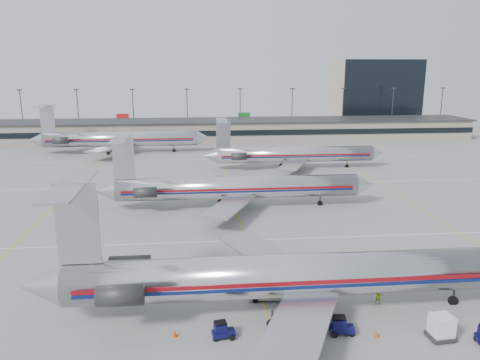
{
  "coord_description": "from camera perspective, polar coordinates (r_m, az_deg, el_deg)",
  "views": [
    {
      "loc": [
        -6.21,
        -48.24,
        22.56
      ],
      "look_at": [
        0.77,
        25.5,
        4.5
      ],
      "focal_mm": 35.0,
      "sensor_mm": 36.0,
      "label": 1
    }
  ],
  "objects": [
    {
      "name": "tug_center",
      "position": [
        43.07,
        12.16,
        -17.02
      ],
      "size": [
        2.2,
        1.29,
        1.7
      ],
      "rotation": [
        0.0,
        0.0,
        -0.12
      ],
      "color": "#0A0B37",
      "rests_on": "ground"
    },
    {
      "name": "tug_left",
      "position": [
        41.73,
        -2.18,
        -17.88
      ],
      "size": [
        2.06,
        1.3,
        1.56
      ],
      "rotation": [
        0.0,
        0.0,
        0.19
      ],
      "color": "#0A0B37",
      "rests_on": "ground"
    },
    {
      "name": "apron_markings",
      "position": [
        62.76,
        0.64,
        -7.36
      ],
      "size": [
        160.0,
        0.15,
        0.02
      ],
      "primitive_type": "cube",
      "color": "silver",
      "rests_on": "ground"
    },
    {
      "name": "belt_loader",
      "position": [
        47.78,
        3.62,
        -13.62
      ],
      "size": [
        4.65,
        1.75,
        2.42
      ],
      "rotation": [
        0.0,
        0.0,
        -0.09
      ],
      "color": "#969696",
      "rests_on": "ground"
    },
    {
      "name": "cone_right",
      "position": [
        43.67,
        16.34,
        -17.6
      ],
      "size": [
        0.47,
        0.47,
        0.54
      ],
      "primitive_type": "cone",
      "rotation": [
        0.0,
        0.0,
        -0.21
      ],
      "color": "#CF4206",
      "rests_on": "ground"
    },
    {
      "name": "cart_outer",
      "position": [
        39.2,
        6.46,
        -20.57
      ],
      "size": [
        2.11,
        1.78,
        1.02
      ],
      "rotation": [
        0.0,
        0.0,
        -0.36
      ],
      "color": "#0A0B37",
      "rests_on": "ground"
    },
    {
      "name": "ground",
      "position": [
        53.62,
        1.78,
        -11.19
      ],
      "size": [
        260.0,
        260.0,
        0.0
      ],
      "primitive_type": "plane",
      "color": "gray",
      "rests_on": "ground"
    },
    {
      "name": "jet_foreground",
      "position": [
        44.29,
        6.27,
        -11.43
      ],
      "size": [
        50.22,
        29.57,
        13.15
      ],
      "color": "silver",
      "rests_on": "ground"
    },
    {
      "name": "ramp_worker_far",
      "position": [
        48.61,
        16.62,
        -13.44
      ],
      "size": [
        0.86,
        0.69,
        1.71
      ],
      "primitive_type": "imported",
      "rotation": [
        0.0,
        0.0,
        -0.05
      ],
      "color": "#8AC412",
      "rests_on": "ground"
    },
    {
      "name": "jet_back_row",
      "position": [
        128.8,
        -14.72,
        4.87
      ],
      "size": [
        47.43,
        29.18,
        12.97
      ],
      "color": "silver",
      "rests_on": "ground"
    },
    {
      "name": "ramp_worker_near",
      "position": [
        44.01,
        9.2,
        -15.91
      ],
      "size": [
        0.78,
        0.82,
        1.89
      ],
      "primitive_type": "imported",
      "rotation": [
        0.0,
        0.0,
        0.91
      ],
      "color": "#C0EF16",
      "rests_on": "ground"
    },
    {
      "name": "cone_left",
      "position": [
        42.48,
        -7.97,
        -18.03
      ],
      "size": [
        0.51,
        0.51,
        0.63
      ],
      "primitive_type": "cone",
      "rotation": [
        0.0,
        0.0,
        -0.13
      ],
      "color": "#CF4206",
      "rests_on": "ground"
    },
    {
      "name": "uld_container",
      "position": [
        44.75,
        23.34,
        -16.17
      ],
      "size": [
        2.2,
        1.88,
        2.18
      ],
      "rotation": [
        0.0,
        0.0,
        0.08
      ],
      "color": "#2D2D30",
      "rests_on": "ground"
    },
    {
      "name": "cart_inner",
      "position": [
        39.92,
        4.82,
        -19.71
      ],
      "size": [
        2.38,
        2.01,
        1.15
      ],
      "rotation": [
        0.0,
        0.0,
        0.36
      ],
      "color": "#0A0B37",
      "rests_on": "ground"
    },
    {
      "name": "terminal",
      "position": [
        147.62,
        -2.97,
        6.13
      ],
      "size": [
        162.0,
        17.0,
        6.25
      ],
      "color": "gray",
      "rests_on": "ground"
    },
    {
      "name": "light_mast_row",
      "position": [
        160.97,
        -3.22,
        8.7
      ],
      "size": [
        163.6,
        0.4,
        15.28
      ],
      "color": "#38383D",
      "rests_on": "ground"
    },
    {
      "name": "jet_third_row",
      "position": [
        105.83,
        6.3,
        3.14
      ],
      "size": [
        41.56,
        25.57,
        11.36
      ],
      "color": "silver",
      "rests_on": "ground"
    },
    {
      "name": "distant_building",
      "position": [
        189.25,
        15.98,
        10.14
      ],
      "size": [
        30.0,
        20.0,
        25.0
      ],
      "primitive_type": "cube",
      "color": "tan",
      "rests_on": "ground"
    },
    {
      "name": "jet_second_row",
      "position": [
        75.75,
        -0.92,
        -0.9
      ],
      "size": [
        45.64,
        26.88,
        11.95
      ],
      "color": "silver",
      "rests_on": "ground"
    }
  ]
}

